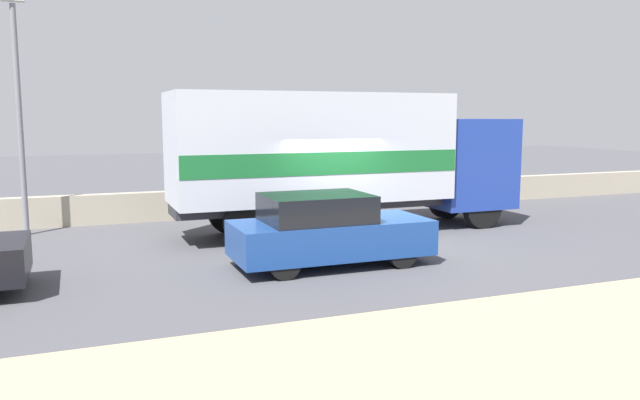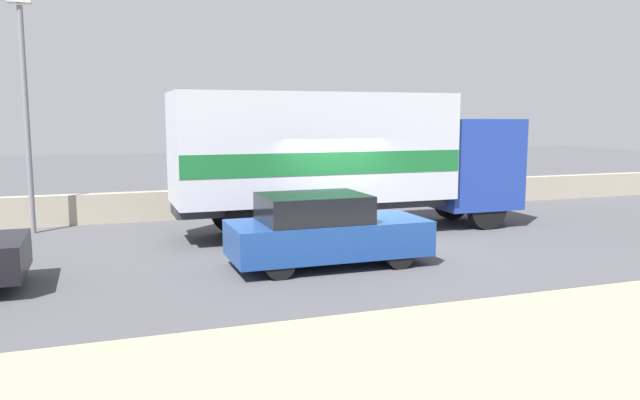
# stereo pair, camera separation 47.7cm
# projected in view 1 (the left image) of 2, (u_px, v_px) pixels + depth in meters

# --- Properties ---
(ground_plane) EXTENTS (80.00, 80.00, 0.00)m
(ground_plane) POSITION_uv_depth(u_px,v_px,m) (352.00, 251.00, 14.17)
(ground_plane) COLOR #47474C
(dirt_shoulder_foreground) EXTENTS (60.00, 4.83, 0.04)m
(dirt_shoulder_foreground) POSITION_uv_depth(u_px,v_px,m) (567.00, 354.00, 7.98)
(dirt_shoulder_foreground) COLOR tan
(dirt_shoulder_foreground) RESTS_ON ground_plane
(stone_wall_backdrop) EXTENTS (60.00, 0.35, 0.86)m
(stone_wall_backdrop) POSITION_uv_depth(u_px,v_px,m) (275.00, 200.00, 19.49)
(stone_wall_backdrop) COLOR #A39984
(stone_wall_backdrop) RESTS_ON ground_plane
(street_lamp) EXTENTS (0.56, 0.28, 6.04)m
(street_lamp) POSITION_uv_depth(u_px,v_px,m) (18.00, 95.00, 15.60)
(street_lamp) COLOR slate
(street_lamp) RESTS_ON ground_plane
(box_truck) EXTENTS (9.32, 2.39, 3.62)m
(box_truck) POSITION_uv_depth(u_px,v_px,m) (340.00, 155.00, 16.22)
(box_truck) COLOR navy
(box_truck) RESTS_ON ground_plane
(car_hatchback) EXTENTS (4.02, 1.72, 1.48)m
(car_hatchback) POSITION_uv_depth(u_px,v_px,m) (327.00, 230.00, 12.68)
(car_hatchback) COLOR navy
(car_hatchback) RESTS_ON ground_plane
(pedestrian) EXTENTS (0.35, 0.35, 1.60)m
(pedestrian) POSITION_uv_depth(u_px,v_px,m) (449.00, 184.00, 20.52)
(pedestrian) COLOR slate
(pedestrian) RESTS_ON ground_plane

